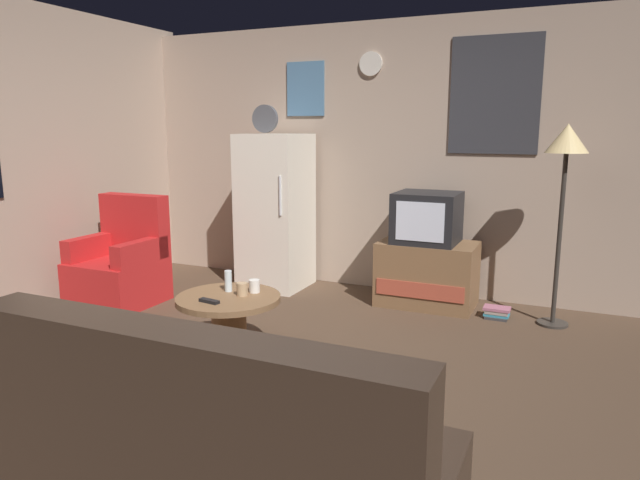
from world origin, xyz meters
TOP-DOWN VIEW (x-y plane):
  - ground_plane at (0.00, 0.00)m, footprint 12.00×12.00m
  - wall_with_art at (0.01, 2.45)m, footprint 5.20×0.12m
  - fridge at (-0.92, 2.03)m, footprint 0.60×0.62m
  - tv_stand at (0.60, 2.03)m, footprint 0.84×0.53m
  - crt_tv at (0.58, 2.03)m, footprint 0.54×0.51m
  - standing_lamp at (1.66, 1.93)m, footprint 0.32×0.32m
  - coffee_table at (-0.37, 0.34)m, footprint 0.72×0.72m
  - wine_glass at (-0.43, 0.44)m, footprint 0.05×0.05m
  - mug_ceramic_white at (-0.25, 0.49)m, footprint 0.08×0.08m
  - mug_ceramic_tan at (-0.29, 0.39)m, footprint 0.08×0.08m
  - remote_control at (-0.40, 0.16)m, footprint 0.15×0.07m
  - armchair at (-1.93, 0.98)m, footprint 0.68×0.68m
  - couch at (0.62, -1.23)m, footprint 1.70×0.80m
  - book_stack at (1.23, 1.91)m, footprint 0.21×0.16m

SIDE VIEW (x-z plane):
  - ground_plane at x=0.00m, z-range 0.00..0.00m
  - book_stack at x=1.23m, z-range 0.00..0.10m
  - coffee_table at x=-0.37m, z-range 0.00..0.42m
  - tv_stand at x=0.60m, z-range 0.00..0.57m
  - couch at x=0.62m, z-range -0.15..0.77m
  - armchair at x=-1.93m, z-range -0.14..0.82m
  - remote_control at x=-0.40m, z-range 0.42..0.44m
  - mug_ceramic_white at x=-0.25m, z-range 0.42..0.51m
  - mug_ceramic_tan at x=-0.29m, z-range 0.42..0.51m
  - wine_glass at x=-0.43m, z-range 0.42..0.57m
  - fridge at x=-0.92m, z-range -0.13..1.64m
  - crt_tv at x=0.58m, z-range 0.57..1.01m
  - wall_with_art at x=0.01m, z-range 0.01..2.54m
  - standing_lamp at x=1.66m, z-range 0.56..2.15m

